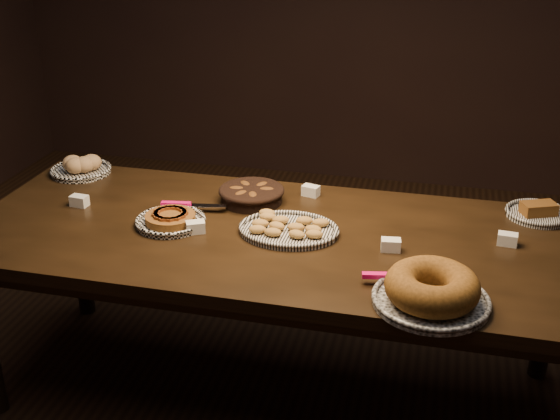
% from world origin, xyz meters
% --- Properties ---
extents(ground, '(5.00, 5.00, 0.00)m').
position_xyz_m(ground, '(0.00, 0.00, 0.00)').
color(ground, black).
rests_on(ground, ground).
extents(buffet_table, '(2.40, 1.00, 0.75)m').
position_xyz_m(buffet_table, '(0.00, 0.00, 0.68)').
color(buffet_table, black).
rests_on(buffet_table, ground).
extents(apple_tart_plate, '(0.32, 0.31, 0.05)m').
position_xyz_m(apple_tart_plate, '(-0.42, -0.03, 0.77)').
color(apple_tart_plate, white).
rests_on(apple_tart_plate, buffet_table).
extents(madeleine_platter, '(0.38, 0.31, 0.04)m').
position_xyz_m(madeleine_platter, '(0.04, 0.01, 0.77)').
color(madeleine_platter, black).
rests_on(madeleine_platter, buffet_table).
extents(bundt_cake_plate, '(0.41, 0.37, 0.11)m').
position_xyz_m(bundt_cake_plate, '(0.59, -0.38, 0.80)').
color(bundt_cake_plate, black).
rests_on(bundt_cake_plate, buffet_table).
extents(croissant_basket, '(0.28, 0.28, 0.07)m').
position_xyz_m(croissant_basket, '(-0.17, 0.25, 0.79)').
color(croissant_basket, black).
rests_on(croissant_basket, buffet_table).
extents(bread_roll_plate, '(0.27, 0.27, 0.09)m').
position_xyz_m(bread_roll_plate, '(-1.02, 0.38, 0.78)').
color(bread_roll_plate, white).
rests_on(bread_roll_plate, buffet_table).
extents(loaf_plate, '(0.25, 0.25, 0.06)m').
position_xyz_m(loaf_plate, '(0.98, 0.38, 0.77)').
color(loaf_plate, black).
rests_on(loaf_plate, buffet_table).
extents(tent_cards, '(1.77, 0.52, 0.04)m').
position_xyz_m(tent_cards, '(0.04, 0.08, 0.77)').
color(tent_cards, white).
rests_on(tent_cards, buffet_table).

